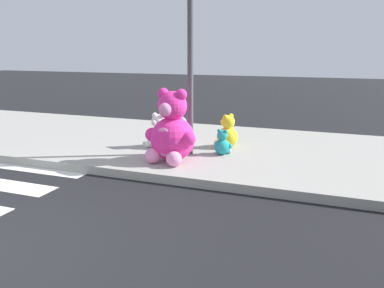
{
  "coord_description": "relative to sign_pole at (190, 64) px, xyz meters",
  "views": [
    {
      "loc": [
        3.56,
        -2.37,
        2.1
      ],
      "look_at": [
        1.33,
        3.6,
        0.55
      ],
      "focal_mm": 36.16,
      "sensor_mm": 36.0,
      "label": 1
    }
  ],
  "objects": [
    {
      "name": "plush_white",
      "position": [
        -0.81,
        0.26,
        -1.41
      ],
      "size": [
        0.53,
        0.5,
        0.71
      ],
      "color": "white",
      "rests_on": "sidewalk"
    },
    {
      "name": "sidewalk",
      "position": [
        -1.0,
        0.8,
        -1.77
      ],
      "size": [
        28.0,
        4.4,
        0.15
      ],
      "primitive_type": "cube",
      "color": "#9E9B93",
      "rests_on": "ground_plane"
    },
    {
      "name": "plush_pink_large",
      "position": [
        -0.14,
        -0.59,
        -1.18
      ],
      "size": [
        1.0,
        0.9,
        1.3
      ],
      "color": "#F22D93",
      "rests_on": "sidewalk"
    },
    {
      "name": "sign_pole",
      "position": [
        0.0,
        0.0,
        0.0
      ],
      "size": [
        0.56,
        0.11,
        3.2
      ],
      "color": "#4C4C51",
      "rests_on": "sidewalk"
    },
    {
      "name": "plush_teal",
      "position": [
        0.6,
        0.16,
        -1.5
      ],
      "size": [
        0.38,
        0.35,
        0.5
      ],
      "color": "teal",
      "rests_on": "sidewalk"
    },
    {
      "name": "plush_yellow",
      "position": [
        0.52,
        0.76,
        -1.42
      ],
      "size": [
        0.49,
        0.51,
        0.69
      ],
      "color": "yellow",
      "rests_on": "sidewalk"
    },
    {
      "name": "plush_lavender",
      "position": [
        -0.53,
        0.81,
        -1.47
      ],
      "size": [
        0.42,
        0.41,
        0.58
      ],
      "color": "#B28CD8",
      "rests_on": "sidewalk"
    }
  ]
}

